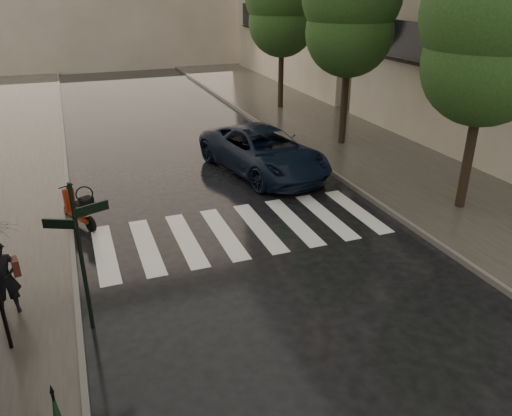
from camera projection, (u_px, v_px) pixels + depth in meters
sidewalk_far at (357, 142)px, 21.26m from camera, size 5.50×60.00×0.12m
curb_near at (67, 176)px, 17.51m from camera, size 0.12×60.00×0.16m
curb_far at (297, 149)px, 20.36m from camera, size 0.12×60.00×0.16m
crosswalk at (242, 230)px, 13.84m from camera, size 7.85×3.20×0.01m
signpost at (80, 247)px, 9.19m from camera, size 1.17×0.29×3.10m
tree_near at (493, 23)px, 12.92m from camera, size 3.80×3.80×7.99m
tree_mid at (351, 2)px, 18.74m from camera, size 3.80×3.80×8.34m
tree_far at (282, 0)px, 24.83m from camera, size 3.80×3.80×8.16m
scooter at (79, 210)px, 13.90m from camera, size 0.88×1.47×1.05m
parked_car at (263, 151)px, 17.78m from camera, size 3.71×6.09×1.58m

